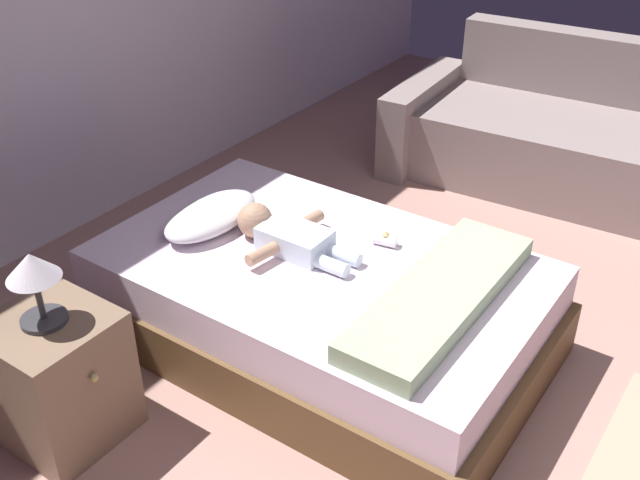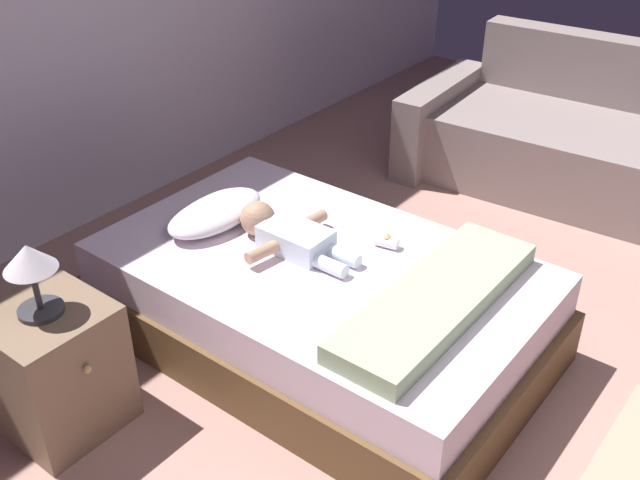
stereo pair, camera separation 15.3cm
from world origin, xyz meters
The scene contains 10 objects.
ground_plane centered at (0.00, 0.00, 0.00)m, with size 8.00×8.00×0.00m, color #A77C70.
bed centered at (-0.10, 1.15, 0.23)m, with size 1.24×2.02×0.46m.
pillow centered at (-0.15, 1.74, 0.52)m, with size 0.55×0.29×0.11m.
baby centered at (-0.10, 1.34, 0.52)m, with size 0.51×0.62×0.16m.
toothbrush centered at (0.11, 1.42, 0.47)m, with size 0.10×0.14×0.02m.
couch centered at (2.20, 0.78, 0.29)m, with size 1.24×2.22×0.88m.
nightstand centered at (-1.15, 1.66, 0.28)m, with size 0.44×0.47×0.56m.
lamp centered at (-1.15, 1.66, 0.77)m, with size 0.20×0.20×0.30m.
blanket centered at (-0.10, 0.56, 0.50)m, with size 1.12×0.34×0.09m.
baby_bottle centered at (0.17, 0.97, 0.49)m, with size 0.08×0.12×0.08m.
Camera 1 is at (-2.37, -0.43, 2.26)m, focal length 41.81 mm.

